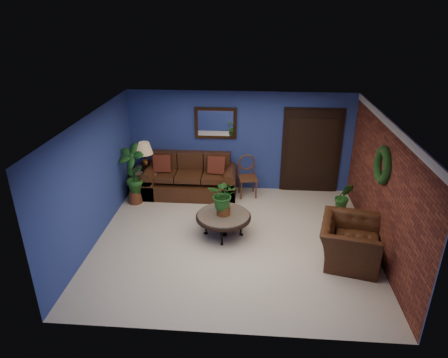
# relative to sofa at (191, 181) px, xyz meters

# --- Properties ---
(floor) EXTENTS (5.50, 5.50, 0.00)m
(floor) POSITION_rel_sofa_xyz_m (1.20, -2.09, -0.34)
(floor) COLOR beige
(floor) RESTS_ON ground
(wall_back) EXTENTS (5.50, 0.04, 2.50)m
(wall_back) POSITION_rel_sofa_xyz_m (1.20, 0.41, 0.91)
(wall_back) COLOR navy
(wall_back) RESTS_ON ground
(wall_left) EXTENTS (0.04, 5.00, 2.50)m
(wall_left) POSITION_rel_sofa_xyz_m (-1.55, -2.09, 0.91)
(wall_left) COLOR navy
(wall_left) RESTS_ON ground
(wall_right_brick) EXTENTS (0.04, 5.00, 2.50)m
(wall_right_brick) POSITION_rel_sofa_xyz_m (3.95, -2.09, 0.91)
(wall_right_brick) COLOR maroon
(wall_right_brick) RESTS_ON ground
(ceiling) EXTENTS (5.50, 5.00, 0.02)m
(ceiling) POSITION_rel_sofa_xyz_m (1.20, -2.09, 2.16)
(ceiling) COLOR white
(ceiling) RESTS_ON wall_back
(crown_molding) EXTENTS (0.03, 5.00, 0.14)m
(crown_molding) POSITION_rel_sofa_xyz_m (3.92, -2.09, 2.09)
(crown_molding) COLOR white
(crown_molding) RESTS_ON wall_right_brick
(wall_mirror) EXTENTS (1.02, 0.06, 0.77)m
(wall_mirror) POSITION_rel_sofa_xyz_m (0.60, 0.37, 1.38)
(wall_mirror) COLOR #402310
(wall_mirror) RESTS_ON wall_back
(closet_door) EXTENTS (1.44, 0.06, 2.18)m
(closet_door) POSITION_rel_sofa_xyz_m (2.95, 0.38, 0.71)
(closet_door) COLOR black
(closet_door) RESTS_ON wall_back
(wreath) EXTENTS (0.16, 0.72, 0.72)m
(wreath) POSITION_rel_sofa_xyz_m (3.89, -2.04, 1.36)
(wreath) COLOR black
(wreath) RESTS_ON wall_right_brick
(sofa) EXTENTS (2.28, 0.99, 1.03)m
(sofa) POSITION_rel_sofa_xyz_m (0.00, 0.00, 0.00)
(sofa) COLOR #432813
(sofa) RESTS_ON ground
(coffee_table) EXTENTS (1.12, 1.12, 0.48)m
(coffee_table) POSITION_rel_sofa_xyz_m (0.97, -1.90, 0.09)
(coffee_table) COLOR #58534D
(coffee_table) RESTS_ON ground
(end_table) EXTENTS (0.67, 0.67, 0.61)m
(end_table) POSITION_rel_sofa_xyz_m (-1.10, -0.04, 0.13)
(end_table) COLOR #58534D
(end_table) RESTS_ON ground
(table_lamp) EXTENTS (0.41, 0.41, 0.69)m
(table_lamp) POSITION_rel_sofa_xyz_m (-1.10, -0.04, 0.72)
(table_lamp) COLOR #402310
(table_lamp) RESTS_ON end_table
(side_chair) EXTENTS (0.51, 0.51, 1.01)m
(side_chair) POSITION_rel_sofa_xyz_m (1.41, 0.04, 0.24)
(side_chair) COLOR brown
(side_chair) RESTS_ON ground
(armchair) EXTENTS (1.30, 1.41, 0.78)m
(armchair) POSITION_rel_sofa_xyz_m (3.35, -2.59, 0.05)
(armchair) COLOR #432813
(armchair) RESTS_ON ground
(coffee_plant) EXTENTS (0.63, 0.56, 0.77)m
(coffee_plant) POSITION_rel_sofa_xyz_m (0.97, -1.90, 0.57)
(coffee_plant) COLOR brown
(coffee_plant) RESTS_ON coffee_table
(floor_plant) EXTENTS (0.40, 0.34, 0.84)m
(floor_plant) POSITION_rel_sofa_xyz_m (3.55, -0.94, 0.10)
(floor_plant) COLOR brown
(floor_plant) RESTS_ON ground
(tall_plant) EXTENTS (0.74, 0.61, 1.46)m
(tall_plant) POSITION_rel_sofa_xyz_m (-1.25, -0.62, 0.45)
(tall_plant) COLOR brown
(tall_plant) RESTS_ON ground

